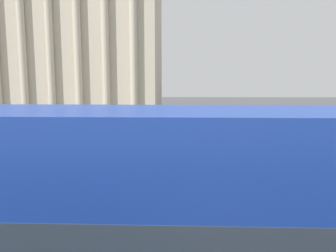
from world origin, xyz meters
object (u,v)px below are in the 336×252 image
(traffic_light_mid, at_px, (178,125))
(double_decker_bus, at_px, (84,215))
(traffic_light_near, at_px, (310,143))
(pedestrian_yellow, at_px, (136,129))
(pedestrian_grey, at_px, (172,159))
(plaza_building_left, at_px, (70,31))

(traffic_light_mid, bearing_deg, double_decker_bus, -96.60)
(traffic_light_near, height_order, pedestrian_yellow, traffic_light_near)
(traffic_light_near, relative_size, pedestrian_yellow, 2.37)
(traffic_light_near, bearing_deg, traffic_light_mid, 123.06)
(traffic_light_mid, distance_m, pedestrian_grey, 4.01)
(pedestrian_yellow, bearing_deg, pedestrian_grey, -161.05)
(traffic_light_near, relative_size, pedestrian_grey, 2.31)
(traffic_light_near, height_order, traffic_light_mid, traffic_light_near)
(traffic_light_mid, height_order, pedestrian_grey, traffic_light_mid)
(plaza_building_left, xyz_separation_m, traffic_light_mid, (15.84, -28.13, -9.78))
(double_decker_bus, height_order, plaza_building_left, plaza_building_left)
(double_decker_bus, relative_size, traffic_light_mid, 3.33)
(traffic_light_near, xyz_separation_m, pedestrian_grey, (-5.24, 3.78, -1.57))
(double_decker_bus, height_order, pedestrian_yellow, double_decker_bus)
(traffic_light_near, bearing_deg, plaza_building_left, 120.19)
(pedestrian_grey, distance_m, pedestrian_yellow, 11.20)
(plaza_building_left, bearing_deg, traffic_light_mid, -60.61)
(double_decker_bus, bearing_deg, pedestrian_yellow, 97.29)
(pedestrian_grey, height_order, pedestrian_yellow, pedestrian_grey)
(plaza_building_left, relative_size, pedestrian_yellow, 15.99)
(traffic_light_near, xyz_separation_m, pedestrian_yellow, (-8.49, 14.50, -1.60))
(plaza_building_left, bearing_deg, pedestrian_grey, -64.04)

